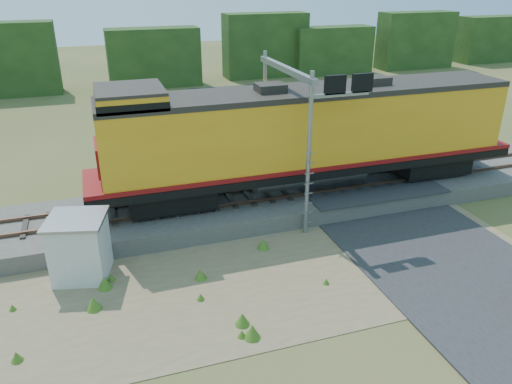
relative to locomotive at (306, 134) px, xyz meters
name	(u,v)px	position (x,y,z in m)	size (l,w,h in m)	color
ground	(274,282)	(-3.75, -6.00, -3.64)	(140.00, 140.00, 0.00)	#475123
ballast	(231,207)	(-3.75, 0.00, -3.24)	(70.00, 5.00, 0.80)	slate
rails	(230,198)	(-3.75, 0.00, -2.76)	(70.00, 1.54, 0.16)	brown
dirt_shoulder	(219,284)	(-5.75, -5.50, -3.62)	(26.00, 8.00, 0.03)	#8C7754
road	(421,242)	(3.25, -5.26, -3.55)	(7.00, 66.00, 0.86)	#38383A
tree_line_north	(145,53)	(-3.75, 32.00, -0.57)	(130.00, 3.00, 6.50)	#1D3914
weed_clumps	(181,298)	(-7.25, -5.90, -3.64)	(15.00, 6.20, 0.56)	#456F1F
locomotive	(306,134)	(0.00, 0.00, 0.00)	(21.05, 3.21, 5.43)	black
shed	(80,247)	(-10.51, -3.29, -2.39)	(2.51, 2.51, 2.46)	silver
signal_gantry	(298,103)	(-0.71, -0.67, 1.72)	(2.83, 6.20, 7.15)	gray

